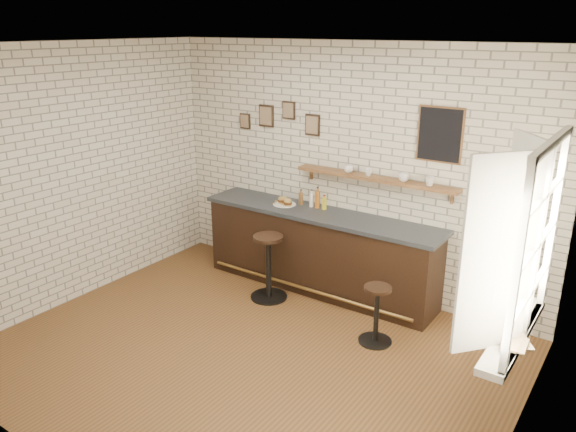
# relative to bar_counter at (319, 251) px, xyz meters

# --- Properties ---
(ground) EXTENTS (5.00, 5.00, 0.00)m
(ground) POSITION_rel_bar_counter_xyz_m (0.20, -1.70, -0.51)
(ground) COLOR brown
(ground) RESTS_ON ground
(bar_counter) EXTENTS (3.10, 0.65, 1.01)m
(bar_counter) POSITION_rel_bar_counter_xyz_m (0.00, 0.00, 0.00)
(bar_counter) COLOR black
(bar_counter) RESTS_ON ground
(sandwich_plate) EXTENTS (0.28, 0.28, 0.01)m
(sandwich_plate) POSITION_rel_bar_counter_xyz_m (-0.52, 0.00, 0.51)
(sandwich_plate) COLOR white
(sandwich_plate) RESTS_ON bar_counter
(ciabatta_sandwich) EXTENTS (0.27, 0.20, 0.08)m
(ciabatta_sandwich) POSITION_rel_bar_counter_xyz_m (-0.51, 0.00, 0.56)
(ciabatta_sandwich) COLOR tan
(ciabatta_sandwich) RESTS_ON sandwich_plate
(potato_chips) EXTENTS (0.26, 0.18, 0.00)m
(potato_chips) POSITION_rel_bar_counter_xyz_m (-0.55, 0.00, 0.52)
(potato_chips) COLOR gold
(potato_chips) RESTS_ON sandwich_plate
(bitters_bottle_brown) EXTENTS (0.06, 0.06, 0.20)m
(bitters_bottle_brown) POSITION_rel_bar_counter_xyz_m (-0.36, 0.13, 0.58)
(bitters_bottle_brown) COLOR brown
(bitters_bottle_brown) RESTS_ON bar_counter
(bitters_bottle_white) EXTENTS (0.06, 0.06, 0.22)m
(bitters_bottle_white) POSITION_rel_bar_counter_xyz_m (-0.20, 0.13, 0.59)
(bitters_bottle_white) COLOR white
(bitters_bottle_white) RESTS_ON bar_counter
(bitters_bottle_amber) EXTENTS (0.06, 0.06, 0.27)m
(bitters_bottle_amber) POSITION_rel_bar_counter_xyz_m (-0.12, 0.13, 0.61)
(bitters_bottle_amber) COLOR #AC5E1B
(bitters_bottle_amber) RESTS_ON bar_counter
(condiment_bottle_yellow) EXTENTS (0.06, 0.06, 0.18)m
(condiment_bottle_yellow) POSITION_rel_bar_counter_xyz_m (-0.02, 0.13, 0.58)
(condiment_bottle_yellow) COLOR yellow
(condiment_bottle_yellow) RESTS_ON bar_counter
(bar_stool_left) EXTENTS (0.45, 0.45, 0.80)m
(bar_stool_left) POSITION_rel_bar_counter_xyz_m (-0.36, -0.57, -0.08)
(bar_stool_left) COLOR black
(bar_stool_left) RESTS_ON ground
(bar_stool_right) EXTENTS (0.37, 0.37, 0.64)m
(bar_stool_right) POSITION_rel_bar_counter_xyz_m (1.16, -0.75, -0.17)
(bar_stool_right) COLOR black
(bar_stool_right) RESTS_ON ground
(wall_shelf) EXTENTS (2.00, 0.18, 0.18)m
(wall_shelf) POSITION_rel_bar_counter_xyz_m (0.60, 0.20, 0.97)
(wall_shelf) COLOR brown
(wall_shelf) RESTS_ON ground
(shelf_cup_a) EXTENTS (0.13, 0.13, 0.09)m
(shelf_cup_a) POSITION_rel_bar_counter_xyz_m (0.27, 0.20, 1.04)
(shelf_cup_a) COLOR white
(shelf_cup_a) RESTS_ON wall_shelf
(shelf_cup_b) EXTENTS (0.11, 0.11, 0.08)m
(shelf_cup_b) POSITION_rel_bar_counter_xyz_m (0.52, 0.20, 1.04)
(shelf_cup_b) COLOR white
(shelf_cup_b) RESTS_ON wall_shelf
(shelf_cup_c) EXTENTS (0.14, 0.14, 0.10)m
(shelf_cup_c) POSITION_rel_bar_counter_xyz_m (0.96, 0.20, 1.04)
(shelf_cup_c) COLOR white
(shelf_cup_c) RESTS_ON wall_shelf
(shelf_cup_d) EXTENTS (0.13, 0.13, 0.10)m
(shelf_cup_d) POSITION_rel_bar_counter_xyz_m (1.26, 0.20, 1.04)
(shelf_cup_d) COLOR white
(shelf_cup_d) RESTS_ON wall_shelf
(back_wall_decor) EXTENTS (2.96, 0.02, 0.56)m
(back_wall_decor) POSITION_rel_bar_counter_xyz_m (0.43, 0.28, 1.54)
(back_wall_decor) COLOR black
(back_wall_decor) RESTS_ON ground
(window_sill) EXTENTS (0.20, 1.35, 0.06)m
(window_sill) POSITION_rel_bar_counter_xyz_m (2.60, -1.40, 0.39)
(window_sill) COLOR white
(window_sill) RESTS_ON ground
(casement_window) EXTENTS (0.40, 1.30, 1.56)m
(casement_window) POSITION_rel_bar_counter_xyz_m (2.56, -1.40, 1.14)
(casement_window) COLOR white
(casement_window) RESTS_ON ground
(book_lower) EXTENTS (0.29, 0.31, 0.02)m
(book_lower) POSITION_rel_bar_counter_xyz_m (2.58, -1.63, 0.44)
(book_lower) COLOR tan
(book_lower) RESTS_ON window_sill
(book_upper) EXTENTS (0.18, 0.24, 0.02)m
(book_upper) POSITION_rel_bar_counter_xyz_m (2.58, -1.66, 0.46)
(book_upper) COLOR tan
(book_upper) RESTS_ON book_lower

